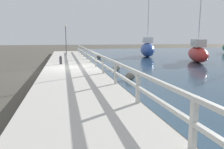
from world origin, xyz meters
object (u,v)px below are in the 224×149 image
at_px(dock_lamp, 66,35).
at_px(sailboat_red, 198,53).
at_px(sailboat_blue, 147,49).
at_px(mooring_bollard, 61,60).

bearing_deg(dock_lamp, sailboat_red, -30.14).
distance_m(sailboat_blue, sailboat_red, 6.87).
xyz_separation_m(mooring_bollard, sailboat_blue, (9.80, 8.32, 0.27)).
xyz_separation_m(mooring_bollard, sailboat_red, (12.01, 1.81, 0.22)).
distance_m(dock_lamp, sailboat_blue, 9.40).
relative_size(mooring_bollard, sailboat_blue, 0.08).
height_order(mooring_bollard, sailboat_blue, sailboat_blue).
xyz_separation_m(dock_lamp, sailboat_blue, (9.27, -0.16, -1.55)).
distance_m(mooring_bollard, sailboat_blue, 12.86).
height_order(mooring_bollard, sailboat_red, sailboat_red).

